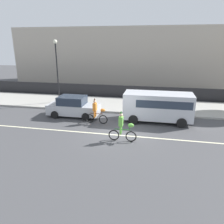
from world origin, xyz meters
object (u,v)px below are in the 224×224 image
parade_cyclist_orange (96,112)px  parade_cyclist_lime (123,128)px  parked_car_silver (73,107)px  street_lamp_post (57,62)px  parked_van_silver (159,105)px

parade_cyclist_orange → parade_cyclist_lime: 3.56m
parked_car_silver → street_lamp_post: size_ratio=0.70×
parked_van_silver → parked_car_silver: bearing=-179.5°
parade_cyclist_orange → parade_cyclist_lime: size_ratio=1.00×
parked_van_silver → parked_car_silver: size_ratio=1.22×
parked_van_silver → parade_cyclist_lime: bearing=-117.6°
parade_cyclist_orange → parked_car_silver: size_ratio=0.47×
parade_cyclist_lime → street_lamp_post: size_ratio=0.33×
parked_van_silver → street_lamp_post: 10.47m
parade_cyclist_orange → parade_cyclist_lime: bearing=-48.4°
parade_cyclist_orange → street_lamp_post: size_ratio=0.33×
parade_cyclist_lime → parked_van_silver: (2.09, 3.99, 0.44)m
parked_van_silver → street_lamp_post: street_lamp_post is taller
street_lamp_post → parade_cyclist_lime: bearing=-44.7°
parade_cyclist_orange → parked_van_silver: 4.67m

